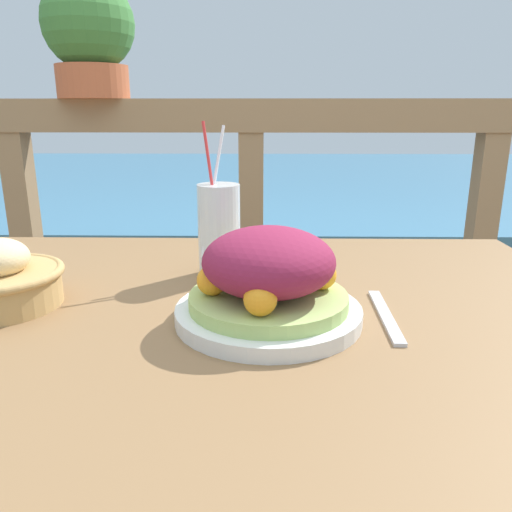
% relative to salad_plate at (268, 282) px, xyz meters
% --- Properties ---
extents(patio_table, '(1.09, 0.80, 0.75)m').
position_rel_salad_plate_xyz_m(patio_table, '(-0.05, 0.04, -0.16)').
color(patio_table, olive).
rests_on(patio_table, ground_plane).
extents(railing_fence, '(2.80, 0.08, 1.05)m').
position_rel_salad_plate_xyz_m(railing_fence, '(-0.05, 0.84, -0.08)').
color(railing_fence, '#937551').
rests_on(railing_fence, ground_plane).
extents(sea_backdrop, '(12.00, 4.00, 0.53)m').
position_rel_salad_plate_xyz_m(sea_backdrop, '(-0.05, 3.34, -0.54)').
color(sea_backdrop, teal).
rests_on(sea_backdrop, ground_plane).
extents(salad_plate, '(0.25, 0.25, 0.13)m').
position_rel_salad_plate_xyz_m(salad_plate, '(0.00, 0.00, 0.00)').
color(salad_plate, silver).
rests_on(salad_plate, patio_table).
extents(drink_glass, '(0.07, 0.08, 0.25)m').
position_rel_salad_plate_xyz_m(drink_glass, '(-0.08, 0.19, 0.02)').
color(drink_glass, silver).
rests_on(drink_glass, patio_table).
extents(potted_plant, '(0.25, 0.25, 0.32)m').
position_rel_salad_plate_xyz_m(potted_plant, '(-0.48, 0.84, 0.41)').
color(potted_plant, '#B75B38').
rests_on(potted_plant, railing_fence).
extents(fork, '(0.02, 0.18, 0.00)m').
position_rel_salad_plate_xyz_m(fork, '(0.16, 0.01, -0.05)').
color(fork, silver).
rests_on(fork, patio_table).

